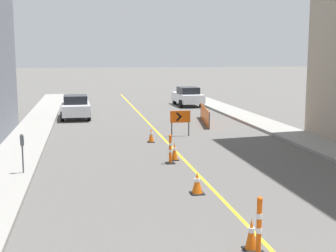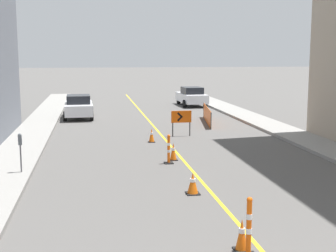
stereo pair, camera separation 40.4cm
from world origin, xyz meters
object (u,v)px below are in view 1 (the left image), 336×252
at_px(delineator_post_front, 259,230).
at_px(parked_car_curb_near, 76,107).
at_px(parked_car_curb_mid, 188,96).
at_px(traffic_cone_third, 197,183).
at_px(traffic_cone_second, 251,234).
at_px(parking_meter_near_curb, 22,148).
at_px(parking_meter_far_curb, 22,145).
at_px(traffic_cone_fifth, 151,135).
at_px(traffic_cone_fourth, 175,152).
at_px(arrow_barricade_primary, 180,118).
at_px(delineator_post_rear, 170,151).

relative_size(delineator_post_front, parked_car_curb_near, 0.31).
bearing_deg(parked_car_curb_mid, traffic_cone_third, -104.83).
bearing_deg(traffic_cone_second, parking_meter_near_curb, 127.81).
bearing_deg(parking_meter_far_curb, delineator_post_front, -53.01).
distance_m(traffic_cone_fifth, parking_meter_near_curb, 7.91).
bearing_deg(traffic_cone_second, traffic_cone_fourth, 89.74).
relative_size(traffic_cone_second, arrow_barricade_primary, 0.54).
distance_m(parking_meter_near_curb, parking_meter_far_curb, 0.10).
height_order(traffic_cone_second, delineator_post_rear, delineator_post_rear).
distance_m(delineator_post_rear, parked_car_curb_mid, 21.07).
bearing_deg(delineator_post_front, traffic_cone_fourth, 90.04).
relative_size(traffic_cone_fifth, parked_car_curb_mid, 0.16).
distance_m(traffic_cone_fourth, parking_meter_far_curb, 6.09).
bearing_deg(traffic_cone_fifth, delineator_post_rear, -88.79).
xyz_separation_m(traffic_cone_third, parked_car_curb_near, (-3.94, 18.28, 0.46)).
bearing_deg(parking_meter_far_curb, parked_car_curb_near, 83.80).
relative_size(parked_car_curb_mid, parking_meter_far_curb, 3.12).
relative_size(traffic_cone_third, parked_car_curb_near, 0.16).
bearing_deg(arrow_barricade_primary, parked_car_curb_mid, 73.56).
xyz_separation_m(delineator_post_front, parked_car_curb_near, (-4.16, 22.93, 0.21)).
bearing_deg(parked_car_curb_mid, delineator_post_front, -102.55).
relative_size(traffic_cone_second, traffic_cone_fifth, 1.05).
bearing_deg(delineator_post_front, parking_meter_near_curb, 126.90).
distance_m(delineator_post_front, arrow_barricade_primary, 14.95).
relative_size(traffic_cone_second, parking_meter_far_curb, 0.52).
distance_m(parked_car_curb_mid, parking_meter_near_curb, 24.07).
xyz_separation_m(arrow_barricade_primary, parked_car_curb_near, (-5.54, 8.05, -0.18)).
bearing_deg(parking_meter_far_curb, traffic_cone_third, -28.64).
distance_m(parked_car_curb_near, parking_meter_near_curb, 15.29).
distance_m(traffic_cone_second, parking_meter_near_curb, 9.42).
relative_size(traffic_cone_third, arrow_barricade_primary, 0.51).
xyz_separation_m(traffic_cone_third, parking_meter_far_curb, (-5.60, 3.06, 0.80)).
xyz_separation_m(traffic_cone_third, parked_car_curb_mid, (5.25, 24.57, 0.46)).
xyz_separation_m(parked_car_curb_near, parked_car_curb_mid, (9.19, 6.29, 0.00)).
xyz_separation_m(traffic_cone_fifth, parked_car_curb_near, (-3.77, 9.48, 0.46)).
xyz_separation_m(traffic_cone_second, delineator_post_front, (0.05, -0.31, 0.22)).
height_order(traffic_cone_second, parking_meter_far_curb, parking_meter_far_curb).
relative_size(traffic_cone_fifth, arrow_barricade_primary, 0.51).
bearing_deg(traffic_cone_third, parking_meter_far_curb, 151.36).
height_order(traffic_cone_fourth, parked_car_curb_near, parked_car_curb_near).
xyz_separation_m(traffic_cone_third, parking_meter_near_curb, (-5.60, 3.08, 0.71)).
bearing_deg(delineator_post_front, parked_car_curb_near, 100.27).
relative_size(traffic_cone_fifth, parked_car_curb_near, 0.16).
bearing_deg(traffic_cone_fifth, traffic_cone_fourth, -84.70).
xyz_separation_m(parked_car_curb_near, parking_meter_far_curb, (-1.65, -15.22, 0.35)).
bearing_deg(traffic_cone_fifth, traffic_cone_third, -88.89).
bearing_deg(traffic_cone_fifth, delineator_post_front, -88.36).
distance_m(traffic_cone_second, traffic_cone_third, 4.35).
bearing_deg(traffic_cone_second, traffic_cone_fifth, 91.47).
xyz_separation_m(arrow_barricade_primary, parked_car_curb_mid, (3.65, 14.34, -0.18)).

